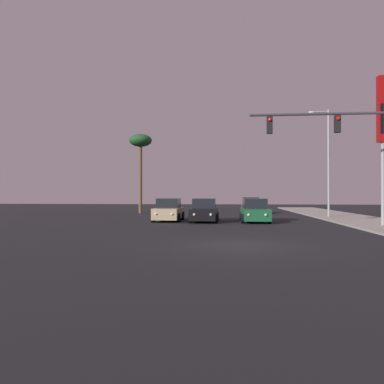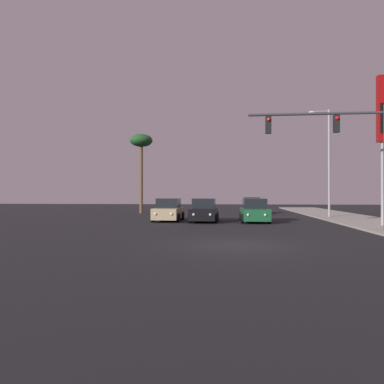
% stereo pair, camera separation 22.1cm
% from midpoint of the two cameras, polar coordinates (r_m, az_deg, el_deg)
% --- Properties ---
extents(ground_plane, '(120.00, 120.00, 0.00)m').
position_cam_midpoint_polar(ground_plane, '(14.89, 6.72, -8.01)').
color(ground_plane, black).
extents(sidewalk_right, '(5.00, 60.00, 0.12)m').
position_cam_midpoint_polar(sidewalk_right, '(26.74, 26.94, -4.45)').
color(sidewalk_right, '#9E998E').
rests_on(sidewalk_right, ground).
extents(car_grey, '(2.04, 4.33, 1.68)m').
position_cam_midpoint_polar(car_grey, '(38.36, 8.78, -2.18)').
color(car_grey, slate).
rests_on(car_grey, ground).
extents(car_tan, '(2.04, 4.32, 1.68)m').
position_cam_midpoint_polar(car_tan, '(27.98, -3.81, -2.86)').
color(car_tan, tan).
rests_on(car_tan, ground).
extents(car_black, '(2.04, 4.33, 1.68)m').
position_cam_midpoint_polar(car_black, '(27.15, 1.65, -2.94)').
color(car_black, black).
rests_on(car_black, ground).
extents(car_green, '(2.04, 4.34, 1.68)m').
position_cam_midpoint_polar(car_green, '(27.16, 9.30, -2.93)').
color(car_green, '#195933').
rests_on(car_green, ground).
extents(traffic_light_mast, '(7.11, 0.36, 6.50)m').
position_cam_midpoint_polar(traffic_light_mast, '(21.26, 22.16, 7.05)').
color(traffic_light_mast, '#38383D').
rests_on(traffic_light_mast, sidewalk_right).
extents(street_lamp, '(1.74, 0.24, 9.00)m').
position_cam_midpoint_polar(street_lamp, '(33.54, 19.69, 5.02)').
color(street_lamp, '#99999E').
rests_on(street_lamp, sidewalk_right).
extents(palm_tree_mid, '(2.40, 2.40, 8.34)m').
position_cam_midpoint_polar(palm_tree_mid, '(40.14, -8.02, 7.16)').
color(palm_tree_mid, brown).
rests_on(palm_tree_mid, ground).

